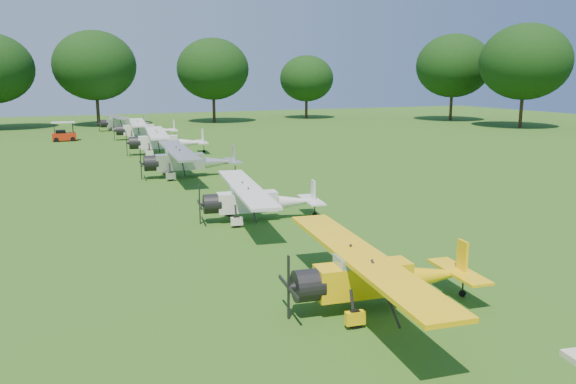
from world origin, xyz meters
The scene contains 9 objects.
ground centered at (0.00, 0.00, 0.00)m, with size 160.00×160.00×0.00m, color #1F4812.
tree_belt centered at (3.57, 0.16, 8.03)m, with size 137.36×130.27×14.52m.
aircraft_2 centered at (-0.32, -11.92, 1.11)m, with size 6.07×9.64×1.89m.
aircraft_3 centered at (0.00, -0.72, 1.09)m, with size 5.99×9.50×1.86m.
aircraft_4 centered at (-0.25, 12.29, 1.25)m, with size 6.80×10.84×2.13m.
aircraft_5 centered at (0.53, 24.18, 1.29)m, with size 7.07×11.23×2.21m.
aircraft_6 centered at (0.79, 36.82, 1.24)m, with size 6.81×10.82×2.12m.
aircraft_7 centered at (-0.07, 48.45, 1.13)m, with size 6.20×9.83×1.93m.
golf_cart centered at (-7.29, 38.71, 0.68)m, with size 2.40×1.51×2.02m.
Camera 1 is at (-9.02, -25.36, 6.84)m, focal length 35.00 mm.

